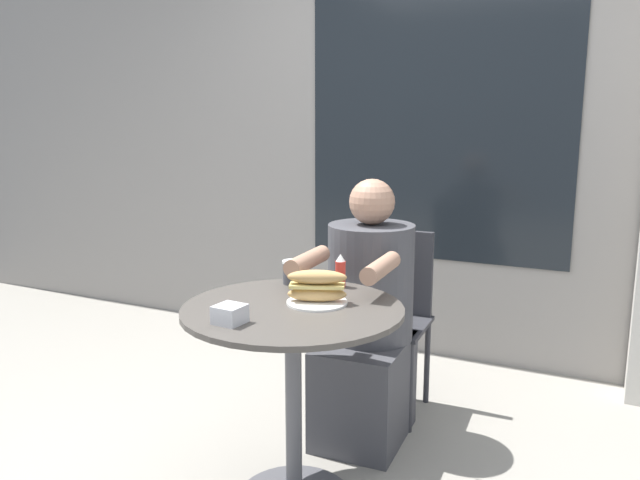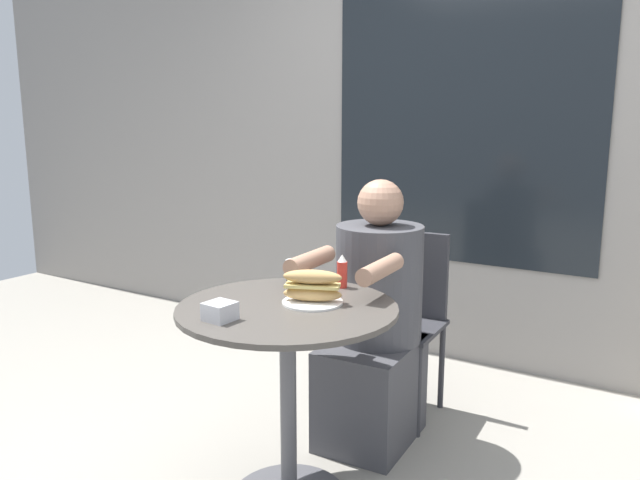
% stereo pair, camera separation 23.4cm
% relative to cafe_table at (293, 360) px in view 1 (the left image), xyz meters
% --- Properties ---
extents(storefront_wall, '(8.00, 0.09, 2.80)m').
position_rel_cafe_table_xyz_m(storefront_wall, '(0.00, 1.72, 0.84)').
color(storefront_wall, gray).
rests_on(storefront_wall, ground_plane).
extents(cafe_table, '(0.79, 0.79, 0.76)m').
position_rel_cafe_table_xyz_m(cafe_table, '(0.00, 0.00, 0.00)').
color(cafe_table, '#47423D').
rests_on(cafe_table, ground_plane).
extents(diner_chair, '(0.40, 0.40, 0.87)m').
position_rel_cafe_table_xyz_m(diner_chair, '(0.05, 0.94, -0.04)').
color(diner_chair, '#333338').
rests_on(diner_chair, ground_plane).
extents(seated_diner, '(0.40, 0.69, 1.16)m').
position_rel_cafe_table_xyz_m(seated_diner, '(0.05, 0.59, -0.07)').
color(seated_diner, '#424247').
rests_on(seated_diner, ground_plane).
extents(sandwich_on_plate, '(0.22, 0.22, 0.12)m').
position_rel_cafe_table_xyz_m(sandwich_on_plate, '(0.06, 0.07, 0.25)').
color(sandwich_on_plate, white).
rests_on(sandwich_on_plate, cafe_table).
extents(drink_cup, '(0.09, 0.09, 0.09)m').
position_rel_cafe_table_xyz_m(drink_cup, '(-0.15, 0.28, 0.25)').
color(drink_cup, '#424247').
rests_on(drink_cup, cafe_table).
extents(napkin_box, '(0.10, 0.10, 0.06)m').
position_rel_cafe_table_xyz_m(napkin_box, '(-0.10, -0.25, 0.23)').
color(napkin_box, silver).
rests_on(napkin_box, cafe_table).
extents(condiment_bottle, '(0.04, 0.04, 0.13)m').
position_rel_cafe_table_xyz_m(condiment_bottle, '(0.04, 0.31, 0.26)').
color(condiment_bottle, red).
rests_on(condiment_bottle, cafe_table).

